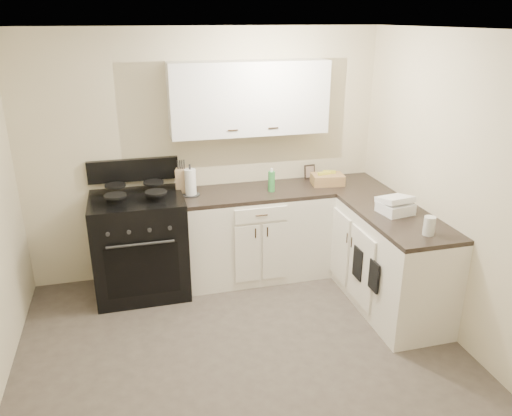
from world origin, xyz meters
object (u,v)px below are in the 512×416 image
object	(u,v)px
wicker_basket	(327,179)
paper_towel	(191,182)
stove	(141,248)
knife_block	(182,181)
countertop_grill	(395,208)

from	to	relation	value
wicker_basket	paper_towel	bearing A→B (deg)	179.25
stove	knife_block	bearing A→B (deg)	17.88
stove	countertop_grill	size ratio (longest dim) A/B	4.03
knife_block	wicker_basket	bearing A→B (deg)	9.88
stove	knife_block	xyz separation A→B (m)	(0.45, 0.15, 0.60)
knife_block	wicker_basket	world-z (taller)	knife_block
knife_block	countertop_grill	bearing A→B (deg)	-15.97
stove	wicker_basket	xyz separation A→B (m)	(1.95, 0.04, 0.53)
countertop_grill	knife_block	bearing A→B (deg)	140.90
wicker_basket	countertop_grill	bearing A→B (deg)	-73.46
paper_towel	countertop_grill	xyz separation A→B (m)	(1.70, -0.93, -0.08)
paper_towel	countertop_grill	size ratio (longest dim) A/B	1.00
knife_block	countertop_grill	distance (m)	2.05
stove	countertop_grill	xyz separation A→B (m)	(2.22, -0.88, 0.53)
knife_block	stove	bearing A→B (deg)	-147.98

